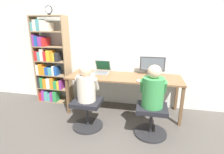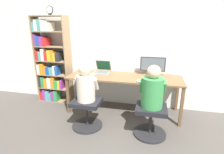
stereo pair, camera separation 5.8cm
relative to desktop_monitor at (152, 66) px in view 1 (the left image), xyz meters
name	(u,v)px [view 1 (the left image)]	position (x,y,z in m)	size (l,w,h in m)	color
ground_plane	(120,120)	(-0.53, -0.58, -0.94)	(14.00, 14.00, 0.00)	#4C4742
wall_back	(127,46)	(-0.53, 0.19, 0.36)	(10.00, 0.05, 2.60)	silver
desk	(124,80)	(-0.53, -0.22, -0.25)	(2.20, 0.71, 0.75)	brown
desktop_monitor	(152,66)	(0.00, 0.00, 0.00)	(0.49, 0.20, 0.37)	#333338
laptop	(102,70)	(-1.03, -0.05, -0.14)	(0.32, 0.37, 0.25)	gray
keyboard	(152,81)	(0.01, -0.47, -0.18)	(0.38, 0.13, 0.03)	#B2B2B7
computer_mouse_by_keyboard	(138,81)	(-0.23, -0.50, -0.17)	(0.06, 0.09, 0.04)	silver
office_chair_left	(151,119)	(0.02, -0.91, -0.67)	(0.53, 0.53, 0.50)	#262628
office_chair_right	(87,112)	(-1.05, -0.92, -0.67)	(0.53, 0.53, 0.50)	#262628
person_at_monitor	(153,89)	(0.02, -0.90, -0.16)	(0.40, 0.34, 0.66)	#388C47
person_at_laptop	(86,85)	(-1.05, -0.91, -0.17)	(0.37, 0.31, 0.63)	beige
bookshelf	(49,64)	(-2.24, -0.05, -0.05)	(0.76, 0.30, 1.91)	#997A56
desk_clock	(49,10)	(-2.08, -0.12, 1.07)	(0.16, 0.03, 0.18)	black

